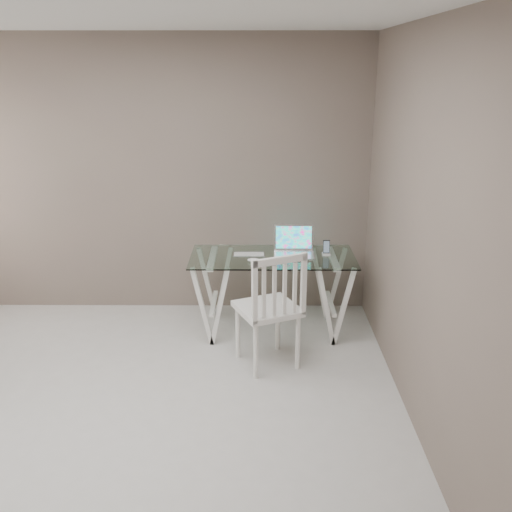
{
  "coord_description": "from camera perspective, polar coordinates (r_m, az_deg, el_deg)",
  "views": [
    {
      "loc": [
        0.91,
        -3.27,
        2.41
      ],
      "look_at": [
        0.89,
        1.36,
        0.85
      ],
      "focal_mm": 40.0,
      "sensor_mm": 36.0,
      "label": 1
    }
  ],
  "objects": [
    {
      "name": "chair",
      "position": [
        4.61,
        1.6,
        -4.95
      ],
      "size": [
        0.62,
        0.62,
        1.02
      ],
      "rotation": [
        0.0,
        0.0,
        0.42
      ],
      "color": "white",
      "rests_on": "ground"
    },
    {
      "name": "phone_dock",
      "position": [
        5.26,
        7.04,
        0.5
      ],
      "size": [
        0.07,
        0.07,
        0.14
      ],
      "color": "white",
      "rests_on": "desk"
    },
    {
      "name": "room",
      "position": [
        3.5,
        -16.04,
        6.49
      ],
      "size": [
        4.5,
        4.52,
        2.71
      ],
      "color": "beige",
      "rests_on": "ground"
    },
    {
      "name": "keyboard",
      "position": [
        5.24,
        -0.72,
        0.16
      ],
      "size": [
        0.29,
        0.13,
        0.01
      ],
      "primitive_type": "cube",
      "color": "silver",
      "rests_on": "desk"
    },
    {
      "name": "mouse",
      "position": [
        5.05,
        -0.26,
        -0.4
      ],
      "size": [
        0.11,
        0.06,
        0.03
      ],
      "primitive_type": "ellipsoid",
      "color": "white",
      "rests_on": "desk"
    },
    {
      "name": "laptop",
      "position": [
        5.25,
        3.83,
        0.84
      ],
      "size": [
        0.37,
        0.29,
        0.26
      ],
      "color": "silver",
      "rests_on": "desk"
    },
    {
      "name": "desk",
      "position": [
        5.33,
        1.63,
        -3.73
      ],
      "size": [
        1.5,
        0.7,
        0.75
      ],
      "color": "silver",
      "rests_on": "ground"
    }
  ]
}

